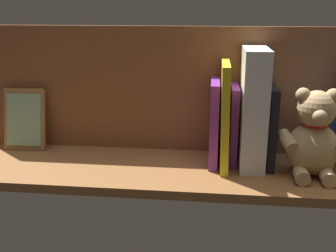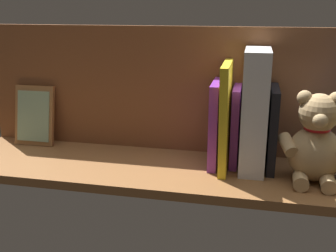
% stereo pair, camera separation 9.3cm
% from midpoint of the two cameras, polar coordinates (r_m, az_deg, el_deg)
% --- Properties ---
extents(ground_plane, '(1.10, 0.29, 0.02)m').
position_cam_midpoint_polar(ground_plane, '(1.02, -2.61, -6.19)').
color(ground_plane, brown).
extents(shelf_back_panel, '(1.10, 0.02, 0.34)m').
position_cam_midpoint_polar(shelf_back_panel, '(1.09, -1.71, 5.09)').
color(shelf_back_panel, brown).
rests_on(shelf_back_panel, ground_plane).
extents(teddy_bear, '(0.17, 0.14, 0.21)m').
position_cam_midpoint_polar(teddy_bear, '(0.98, 17.41, -1.65)').
color(teddy_bear, tan).
rests_on(teddy_bear, ground_plane).
extents(book_3, '(0.02, 0.14, 0.20)m').
position_cam_midpoint_polar(book_3, '(1.02, 11.70, 0.03)').
color(book_3, black).
rests_on(book_3, ground_plane).
extents(dictionary_thick_white, '(0.06, 0.16, 0.29)m').
position_cam_midpoint_polar(dictionary_thick_white, '(0.99, 9.34, 2.43)').
color(dictionary_thick_white, white).
rests_on(dictionary_thick_white, ground_plane).
extents(book_4, '(0.02, 0.12, 0.20)m').
position_cam_midpoint_polar(book_4, '(1.02, 6.71, 0.24)').
color(book_4, purple).
rests_on(book_4, ground_plane).
extents(book_5, '(0.02, 0.17, 0.26)m').
position_cam_midpoint_polar(book_5, '(0.99, 5.38, 1.54)').
color(book_5, yellow).
rests_on(book_5, ground_plane).
extents(book_6, '(0.02, 0.14, 0.21)m').
position_cam_midpoint_polar(book_6, '(1.01, 3.94, 0.51)').
color(book_6, purple).
rests_on(book_6, ground_plane).
extents(picture_frame_leaning, '(0.12, 0.05, 0.17)m').
position_cam_midpoint_polar(picture_frame_leaning, '(1.20, -21.74, 0.86)').
color(picture_frame_leaning, '#9E6B3D').
rests_on(picture_frame_leaning, ground_plane).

